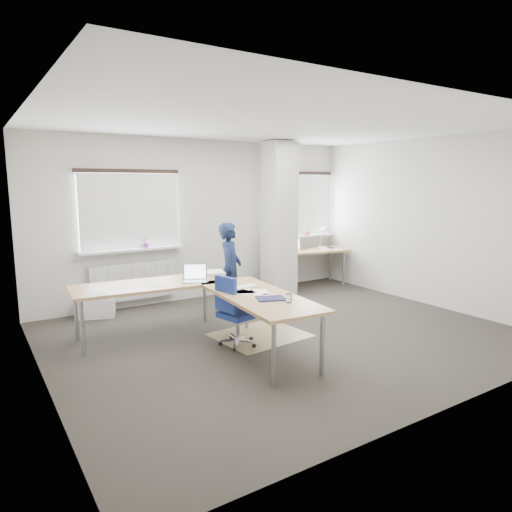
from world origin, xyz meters
TOP-DOWN VIEW (x-y plane):
  - ground at (0.00, 0.00)m, footprint 6.00×6.00m
  - room_shell at (0.18, 0.45)m, footprint 6.04×5.04m
  - floor_mat at (-0.30, 0.14)m, footprint 1.26×1.09m
  - white_crate at (-1.95, 2.25)m, footprint 0.62×0.53m
  - desk_main at (-1.07, 0.27)m, footprint 2.41×2.79m
  - desk_side at (2.26, 2.15)m, footprint 1.50×0.93m
  - task_chair at (-0.78, -0.03)m, footprint 0.51×0.50m
  - person at (-0.16, 1.20)m, footprint 0.60×0.63m

SIDE VIEW (x-z plane):
  - ground at x=0.00m, z-range 0.00..0.00m
  - floor_mat at x=-0.30m, z-range 0.00..0.01m
  - white_crate at x=-1.95m, z-range 0.00..0.32m
  - task_chair at x=-0.78m, z-range -0.20..0.72m
  - desk_side at x=2.26m, z-range 0.08..1.29m
  - desk_main at x=-1.07m, z-range 0.21..1.17m
  - person at x=-0.16m, z-range 0.00..1.45m
  - room_shell at x=0.18m, z-range 0.34..3.16m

